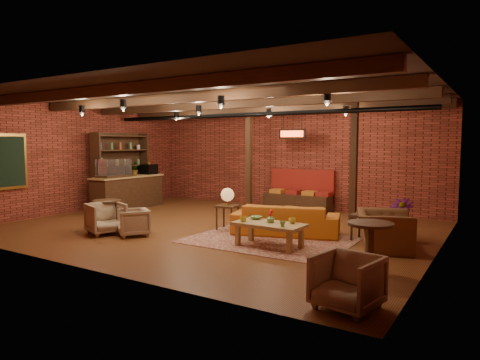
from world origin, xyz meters
The scene contains 29 objects.
floor centered at (0.00, 0.00, 0.00)m, with size 10.00×10.00×0.00m, color #442911.
ceiling centered at (0.00, 0.00, 3.20)m, with size 10.00×8.00×0.02m, color black.
wall_back centered at (0.00, 4.00, 1.60)m, with size 10.00×0.02×3.20m, color maroon.
wall_front centered at (0.00, -4.00, 1.60)m, with size 10.00×0.02×3.20m, color maroon.
wall_left centered at (-5.00, 0.00, 1.60)m, with size 0.02×8.00×3.20m, color maroon.
wall_right centered at (5.00, 0.00, 1.60)m, with size 0.02×8.00×3.20m, color maroon.
ceiling_beams centered at (0.00, 0.00, 3.08)m, with size 9.80×6.40×0.22m, color black, non-canonical shape.
ceiling_pipe centered at (0.00, 1.60, 2.85)m, with size 0.12×0.12×9.60m, color black.
post_left centered at (-0.60, 2.60, 1.60)m, with size 0.16×0.16×3.20m, color black.
post_right centered at (2.80, 2.00, 1.60)m, with size 0.16×0.16×3.20m, color black.
service_counter centered at (-4.10, 1.00, 0.80)m, with size 0.80×2.50×1.60m, color black, non-canonical shape.
plant_counter centered at (-4.00, 1.20, 1.22)m, with size 0.35×0.39×0.30m, color #337F33.
shelving_hutch centered at (-4.50, 1.10, 1.20)m, with size 0.52×2.00×2.40m, color black, non-canonical shape.
chalkboard_menu centered at (-4.93, -2.30, 1.60)m, with size 0.08×0.96×1.46m, color black.
banquette centered at (0.60, 3.55, 0.50)m, with size 2.10×0.70×1.00m, color maroon, non-canonical shape.
service_sign centered at (0.60, 3.10, 2.35)m, with size 0.86×0.06×0.30m, color red.
ceiling_spotlights centered at (0.00, 0.00, 2.86)m, with size 6.40×4.40×0.28m, color black, non-canonical shape.
rug centered at (1.79, -0.51, 0.01)m, with size 3.36×2.57×0.01m, color maroon.
sofa centered at (1.83, 0.16, 0.35)m, with size 2.39×0.93×0.70m, color #AD5A18.
coffee_table centered at (2.04, -1.06, 0.43)m, with size 1.44×0.76×0.74m.
side_table_lamp centered at (0.39, -0.07, 0.77)m, with size 0.54×0.54×1.01m.
round_table_left centered at (-2.10, -1.57, 0.48)m, with size 0.68×0.68×0.71m.
armchair_a centered at (-1.71, -1.94, 0.39)m, with size 0.77×0.72×0.79m, color #B6A38D.
armchair_b centered at (-1.03, -1.76, 0.33)m, with size 0.65×0.61×0.67m, color #B6A38D.
armchair_right centered at (4.07, -0.08, 0.51)m, with size 1.16×0.75×1.01m, color brown.
side_table_book centered at (3.52, 0.52, 0.53)m, with size 0.57×0.57×0.59m.
round_table_right centered at (4.26, -1.79, 0.56)m, with size 0.71×0.71×0.83m.
armchair_far centered at (4.40, -3.38, 0.38)m, with size 0.74×0.69×0.76m, color #B6A38D.
plant_tall centered at (4.18, 0.86, 1.36)m, with size 1.52×1.52×2.72m, color #4C7F4C.
Camera 1 is at (6.03, -8.53, 2.09)m, focal length 32.00 mm.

